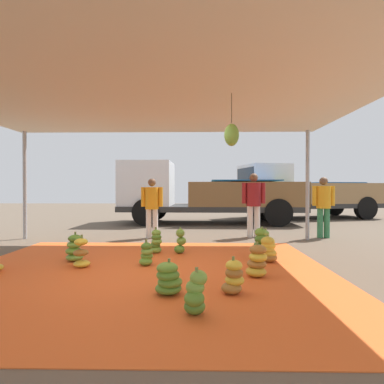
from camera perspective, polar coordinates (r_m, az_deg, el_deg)
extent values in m
plane|color=brown|center=(8.15, -5.21, -8.97)|extent=(40.00, 40.00, 0.00)
cube|color=#E05B23|center=(5.25, -8.90, -14.36)|extent=(6.15, 5.39, 0.01)
cylinder|color=#9EA0A5|center=(9.52, -28.38, 1.12)|extent=(0.10, 0.10, 2.91)
cylinder|color=#9EA0A5|center=(8.79, 20.47, 1.20)|extent=(0.10, 0.10, 2.91)
cube|color=beige|center=(5.31, -8.96, 17.90)|extent=(8.00, 7.00, 0.06)
cylinder|color=#4C422D|center=(5.24, 7.29, 15.08)|extent=(0.01, 0.01, 0.47)
ellipsoid|color=#6B9E38|center=(5.15, 7.29, 10.37)|extent=(0.24, 0.24, 0.36)
ellipsoid|color=#996628|center=(5.99, 13.92, -11.56)|extent=(0.43, 0.43, 0.18)
ellipsoid|color=gold|center=(5.99, 13.89, -10.86)|extent=(0.36, 0.36, 0.18)
ellipsoid|color=gold|center=(5.96, 13.59, -10.18)|extent=(0.28, 0.28, 0.18)
ellipsoid|color=gold|center=(5.96, 13.86, -9.48)|extent=(0.35, 0.35, 0.18)
ellipsoid|color=gold|center=(5.93, 13.76, -8.81)|extent=(0.35, 0.35, 0.18)
cylinder|color=olive|center=(5.95, 13.79, -8.19)|extent=(0.04, 0.04, 0.12)
ellipsoid|color=#518428|center=(4.17, -4.37, -17.21)|extent=(0.41, 0.41, 0.15)
ellipsoid|color=#518428|center=(4.13, -4.07, -16.15)|extent=(0.32, 0.32, 0.15)
ellipsoid|color=#518428|center=(4.11, -4.43, -14.97)|extent=(0.41, 0.41, 0.15)
ellipsoid|color=#60932D|center=(4.11, -4.56, -13.76)|extent=(0.37, 0.37, 0.15)
cylinder|color=olive|center=(4.09, -4.23, -12.94)|extent=(0.04, 0.04, 0.12)
ellipsoid|color=gold|center=(5.02, 11.69, -14.13)|extent=(0.42, 0.42, 0.15)
ellipsoid|color=#996628|center=(5.02, 11.81, -12.79)|extent=(0.36, 0.36, 0.15)
ellipsoid|color=gold|center=(4.97, 12.05, -11.60)|extent=(0.38, 0.38, 0.15)
ellipsoid|color=#996628|center=(4.96, 12.04, -10.32)|extent=(0.37, 0.37, 0.15)
cylinder|color=olive|center=(4.94, 11.90, -9.65)|extent=(0.04, 0.04, 0.12)
ellipsoid|color=#518428|center=(7.36, 13.33, -9.45)|extent=(0.29, 0.29, 0.13)
ellipsoid|color=#477523|center=(7.37, 13.66, -8.39)|extent=(0.30, 0.30, 0.13)
ellipsoid|color=#6B9E38|center=(7.33, 13.23, -7.38)|extent=(0.20, 0.20, 0.13)
cylinder|color=olive|center=(7.34, 13.42, -6.89)|extent=(0.04, 0.04, 0.12)
ellipsoid|color=#60932D|center=(6.41, 12.62, -10.75)|extent=(0.40, 0.40, 0.18)
ellipsoid|color=#477523|center=(6.42, 12.49, -9.56)|extent=(0.29, 0.29, 0.18)
ellipsoid|color=#477523|center=(6.36, 12.56, -8.48)|extent=(0.35, 0.35, 0.18)
ellipsoid|color=#60932D|center=(6.39, 12.52, -7.26)|extent=(0.32, 0.32, 0.18)
cylinder|color=olive|center=(6.36, 12.75, -6.76)|extent=(0.04, 0.04, 0.12)
ellipsoid|color=#477523|center=(3.56, 0.48, -20.28)|extent=(0.29, 0.29, 0.17)
ellipsoid|color=#518428|center=(3.47, 0.42, -19.00)|extent=(0.28, 0.28, 0.17)
ellipsoid|color=#6B9E38|center=(3.49, 0.57, -17.12)|extent=(0.28, 0.28, 0.17)
ellipsoid|color=#75A83D|center=(3.46, 1.22, -15.50)|extent=(0.21, 0.21, 0.17)
cylinder|color=olive|center=(3.42, 0.85, -14.66)|extent=(0.04, 0.04, 0.12)
ellipsoid|color=#75A83D|center=(6.65, -6.70, -10.48)|extent=(0.33, 0.33, 0.14)
ellipsoid|color=#477523|center=(6.65, -6.82, -9.70)|extent=(0.30, 0.30, 0.14)
ellipsoid|color=#75A83D|center=(6.59, -6.51, -9.01)|extent=(0.27, 0.27, 0.14)
ellipsoid|color=#477523|center=(6.58, -6.54, -8.25)|extent=(0.27, 0.27, 0.14)
ellipsoid|color=#6B9E38|center=(6.58, -6.58, -7.46)|extent=(0.25, 0.25, 0.14)
cylinder|color=olive|center=(6.58, -6.65, -6.94)|extent=(0.04, 0.04, 0.12)
ellipsoid|color=#996628|center=(4.20, 7.26, -17.11)|extent=(0.29, 0.29, 0.14)
ellipsoid|color=gold|center=(4.21, 7.84, -15.74)|extent=(0.32, 0.32, 0.14)
ellipsoid|color=#996628|center=(4.17, 7.75, -14.53)|extent=(0.27, 0.27, 0.14)
ellipsoid|color=gold|center=(4.15, 7.72, -13.24)|extent=(0.28, 0.28, 0.14)
cylinder|color=olive|center=(4.13, 7.60, -12.47)|extent=(0.04, 0.04, 0.12)
ellipsoid|color=gold|center=(5.78, -19.58, -12.30)|extent=(0.31, 0.31, 0.12)
ellipsoid|color=#996628|center=(5.76, -19.77, -10.45)|extent=(0.36, 0.36, 0.12)
ellipsoid|color=gold|center=(5.71, -19.74, -8.63)|extent=(0.27, 0.27, 0.12)
cylinder|color=olive|center=(5.72, -19.60, -8.01)|extent=(0.04, 0.04, 0.12)
ellipsoid|color=#518428|center=(6.57, -2.33, -10.45)|extent=(0.31, 0.31, 0.17)
ellipsoid|color=#6B9E38|center=(6.56, -1.97, -8.97)|extent=(0.22, 0.22, 0.17)
ellipsoid|color=#6B9E38|center=(6.49, -2.17, -7.55)|extent=(0.20, 0.20, 0.17)
cylinder|color=olive|center=(6.50, -2.17, -7.00)|extent=(0.04, 0.04, 0.12)
ellipsoid|color=#6B9E38|center=(6.30, -20.77, -11.15)|extent=(0.44, 0.44, 0.14)
ellipsoid|color=#60932D|center=(6.29, -20.94, -10.09)|extent=(0.32, 0.32, 0.14)
ellipsoid|color=#75A83D|center=(6.29, -20.81, -9.00)|extent=(0.38, 0.38, 0.14)
ellipsoid|color=#518428|center=(6.26, -20.69, -7.97)|extent=(0.27, 0.27, 0.14)
cylinder|color=olive|center=(6.26, -20.66, -7.41)|extent=(0.04, 0.04, 0.12)
ellipsoid|color=#60932D|center=(5.64, -8.50, -12.52)|extent=(0.26, 0.26, 0.14)
ellipsoid|color=#60932D|center=(5.67, -8.30, -11.54)|extent=(0.27, 0.27, 0.14)
ellipsoid|color=#75A83D|center=(5.61, -8.29, -10.75)|extent=(0.29, 0.29, 0.14)
ellipsoid|color=#477523|center=(5.59, -8.37, -9.86)|extent=(0.27, 0.27, 0.14)
cylinder|color=olive|center=(5.60, -8.43, -9.23)|extent=(0.04, 0.04, 0.12)
cube|color=#2D2D2D|center=(12.20, 3.50, -2.93)|extent=(7.01, 2.44, 0.20)
cube|color=silver|center=(12.38, -8.18, 1.51)|extent=(1.99, 2.14, 1.70)
cube|color=#232D38|center=(12.61, -12.60, 3.03)|extent=(0.06, 1.83, 0.75)
cube|color=brown|center=(11.18, 10.41, -0.45)|extent=(4.32, 0.17, 0.90)
cube|color=brown|center=(13.37, 9.08, -0.27)|extent=(4.32, 0.17, 0.90)
cube|color=brown|center=(12.72, 19.18, -0.34)|extent=(0.13, 2.29, 0.90)
ellipsoid|color=#60932D|center=(12.27, 9.68, -0.24)|extent=(3.84, 2.00, 0.95)
cube|color=#19569E|center=(12.28, 9.69, 2.06)|extent=(2.63, 1.79, 0.04)
cylinder|color=black|center=(11.36, -8.43, -3.71)|extent=(1.01, 0.30, 1.00)
cylinder|color=black|center=(13.41, -6.77, -3.04)|extent=(1.01, 0.30, 1.00)
cylinder|color=black|center=(11.47, 15.54, -3.69)|extent=(1.01, 0.30, 1.00)
cylinder|color=black|center=(13.50, 13.51, -3.03)|extent=(1.01, 0.30, 1.00)
cube|color=#2D2D2D|center=(15.19, 20.67, -2.27)|extent=(6.54, 3.64, 0.20)
cube|color=silver|center=(14.11, 13.04, 1.40)|extent=(2.16, 2.46, 1.70)
cube|color=#232D38|center=(13.77, 9.73, 2.84)|extent=(0.44, 1.81, 0.75)
cube|color=#99754C|center=(14.95, 26.79, -0.23)|extent=(3.75, 0.93, 0.90)
cube|color=#99754C|center=(16.76, 22.01, -0.12)|extent=(3.75, 0.93, 0.90)
cube|color=#99754C|center=(17.01, 29.38, -0.15)|extent=(0.59, 2.28, 0.90)
ellipsoid|color=#477523|center=(15.84, 24.26, -0.17)|extent=(3.72, 2.65, 0.90)
cube|color=#19569E|center=(15.84, 24.27, 1.53)|extent=(2.63, 2.23, 0.04)
cylinder|color=black|center=(13.24, 15.44, -3.11)|extent=(1.04, 0.50, 1.00)
cylinder|color=black|center=(15.15, 11.77, -2.62)|extent=(1.04, 0.50, 1.00)
cylinder|color=black|center=(15.61, 29.30, -2.60)|extent=(1.04, 0.50, 1.00)
cylinder|color=black|center=(17.26, 24.67, -2.27)|extent=(1.04, 0.50, 1.00)
cylinder|color=silver|center=(8.62, -7.96, -5.77)|extent=(0.15, 0.15, 0.80)
cylinder|color=silver|center=(8.59, -6.77, -5.79)|extent=(0.15, 0.15, 0.80)
cylinder|color=orange|center=(8.56, -7.37, -1.12)|extent=(0.37, 0.37, 0.60)
cylinder|color=orange|center=(8.59, -8.97, -0.89)|extent=(0.12, 0.12, 0.53)
cylinder|color=orange|center=(8.52, -5.77, -0.90)|extent=(0.12, 0.12, 0.53)
sphere|color=brown|center=(8.55, -7.38, 1.76)|extent=(0.22, 0.22, 0.22)
cylinder|color=silver|center=(8.85, 10.62, -5.38)|extent=(0.16, 0.16, 0.87)
cylinder|color=silver|center=(8.88, 11.87, -5.35)|extent=(0.16, 0.16, 0.87)
cylinder|color=maroon|center=(8.82, 11.26, -0.43)|extent=(0.40, 0.40, 0.65)
cylinder|color=maroon|center=(8.77, 9.56, -0.20)|extent=(0.13, 0.13, 0.58)
cylinder|color=maroon|center=(8.87, 12.93, -0.19)|extent=(0.13, 0.13, 0.58)
sphere|color=brown|center=(8.82, 11.26, 2.61)|extent=(0.24, 0.24, 0.24)
cylinder|color=#337A4C|center=(9.29, 22.48, -5.29)|extent=(0.15, 0.15, 0.82)
cylinder|color=#337A4C|center=(9.35, 23.53, -5.25)|extent=(0.15, 0.15, 0.82)
cylinder|color=orange|center=(9.27, 23.03, -0.87)|extent=(0.38, 0.38, 0.61)
cylinder|color=orange|center=(9.18, 21.60, -0.66)|extent=(0.12, 0.12, 0.55)
cylinder|color=orange|center=(9.37, 24.43, -0.65)|extent=(0.12, 0.12, 0.55)
sphere|color=brown|center=(9.27, 23.04, 1.85)|extent=(0.22, 0.22, 0.22)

